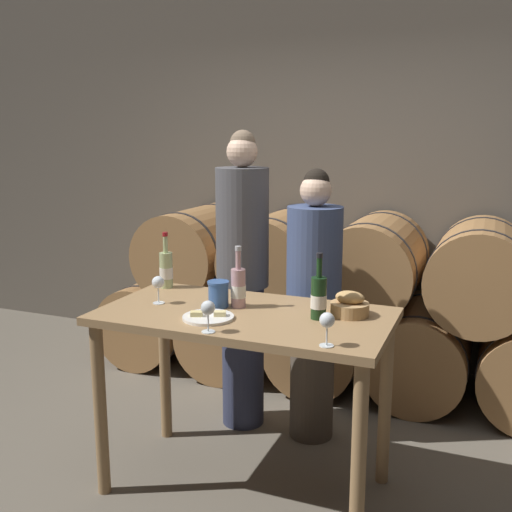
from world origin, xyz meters
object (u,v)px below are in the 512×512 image
at_px(person_right, 313,305).
at_px(wine_bottle_red, 319,297).
at_px(bread_basket, 350,306).
at_px(wine_glass_far_left, 158,284).
at_px(person_left, 243,278).
at_px(wine_bottle_rose, 238,287).
at_px(tasting_table, 245,340).
at_px(cheese_plate, 208,317).
at_px(wine_glass_left, 208,309).
at_px(wine_bottle_white, 166,269).
at_px(wine_glass_center, 327,322).
at_px(blue_crock, 218,293).

relative_size(person_right, wine_bottle_red, 5.08).
bearing_deg(person_right, bread_basket, -57.14).
bearing_deg(wine_glass_far_left, person_left, 74.85).
xyz_separation_m(person_left, wine_bottle_rose, (0.22, -0.57, 0.11)).
bearing_deg(wine_bottle_red, tasting_table, -173.59).
relative_size(cheese_plate, wine_glass_left, 1.69).
bearing_deg(wine_bottle_white, wine_glass_center, -28.08).
bearing_deg(person_left, wine_bottle_white, -129.60).
relative_size(blue_crock, wine_glass_far_left, 0.92).
distance_m(tasting_table, wine_bottle_rose, 0.26).
distance_m(cheese_plate, wine_glass_left, 0.21).
xyz_separation_m(wine_bottle_red, cheese_plate, (-0.47, -0.20, -0.09)).
distance_m(wine_glass_far_left, wine_glass_left, 0.53).
distance_m(tasting_table, cheese_plate, 0.25).
height_order(person_right, blue_crock, person_right).
bearing_deg(bread_basket, wine_bottle_red, -140.33).
xyz_separation_m(wine_glass_far_left, wine_glass_center, (0.96, -0.28, 0.00)).
bearing_deg(wine_bottle_red, wine_bottle_white, 166.07).
relative_size(person_left, wine_glass_far_left, 12.63).
relative_size(wine_bottle_rose, wine_glass_left, 2.17).
relative_size(tasting_table, wine_bottle_red, 4.49).
relative_size(wine_bottle_white, wine_glass_far_left, 2.20).
bearing_deg(person_right, tasting_table, -103.65).
bearing_deg(wine_glass_far_left, blue_crock, 10.83).
distance_m(wine_bottle_white, wine_glass_center, 1.23).
distance_m(blue_crock, cheese_plate, 0.21).
relative_size(wine_bottle_rose, cheese_plate, 1.28).
height_order(person_right, wine_bottle_white, person_right).
bearing_deg(tasting_table, blue_crock, 165.90).
distance_m(tasting_table, blue_crock, 0.27).
height_order(wine_bottle_white, wine_glass_far_left, wine_bottle_white).
distance_m(blue_crock, wine_glass_far_left, 0.32).
bearing_deg(blue_crock, wine_bottle_red, 0.05).
relative_size(bread_basket, wine_glass_left, 1.30).
bearing_deg(tasting_table, wine_bottle_rose, 131.34).
distance_m(person_left, wine_glass_left, 1.01).
relative_size(wine_bottle_red, cheese_plate, 1.30).
height_order(person_right, cheese_plate, person_right).
distance_m(person_right, wine_bottle_rose, 0.65).
bearing_deg(blue_crock, tasting_table, -14.10).
bearing_deg(blue_crock, bread_basket, 9.16).
relative_size(cheese_plate, wine_glass_center, 1.69).
height_order(wine_bottle_red, wine_bottle_white, wine_bottle_white).
relative_size(wine_bottle_red, wine_bottle_rose, 1.01).
bearing_deg(cheese_plate, blue_crock, 101.60).
bearing_deg(wine_bottle_rose, cheese_plate, -103.26).
distance_m(person_right, cheese_plate, 0.86).
bearing_deg(wine_glass_center, wine_bottle_red, 111.39).
bearing_deg(bread_basket, tasting_table, -163.47).
distance_m(wine_bottle_white, bread_basket, 1.08).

